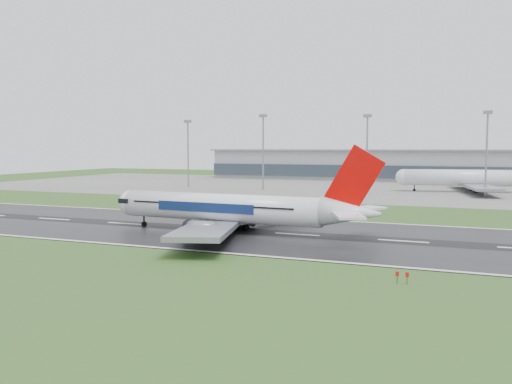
% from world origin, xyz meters
% --- Properties ---
extents(ground, '(520.00, 520.00, 0.00)m').
position_xyz_m(ground, '(0.00, 0.00, 0.00)').
color(ground, '#294C1C').
rests_on(ground, ground).
extents(runway, '(400.00, 45.00, 0.10)m').
position_xyz_m(runway, '(0.00, 0.00, 0.05)').
color(runway, black).
rests_on(runway, ground).
extents(apron, '(400.00, 130.00, 0.08)m').
position_xyz_m(apron, '(0.00, 125.00, 0.04)').
color(apron, slate).
rests_on(apron, ground).
extents(terminal, '(240.00, 36.00, 15.00)m').
position_xyz_m(terminal, '(0.00, 185.00, 7.50)').
color(terminal, gray).
rests_on(terminal, ground).
extents(main_airliner, '(58.91, 56.38, 16.60)m').
position_xyz_m(main_airliner, '(-31.43, -3.11, 8.40)').
color(main_airliner, white).
rests_on(main_airliner, runway).
extents(parked_airliner, '(68.27, 65.00, 17.34)m').
position_xyz_m(parked_airliner, '(11.88, 117.86, 8.75)').
color(parked_airliner, silver).
rests_on(parked_airliner, apron).
extents(floodmast_0, '(0.64, 0.64, 27.09)m').
position_xyz_m(floodmast_0, '(-99.36, 100.00, 13.55)').
color(floodmast_0, gray).
rests_on(floodmast_0, ground).
extents(floodmast_1, '(0.64, 0.64, 28.73)m').
position_xyz_m(floodmast_1, '(-65.55, 100.00, 14.36)').
color(floodmast_1, gray).
rests_on(floodmast_1, ground).
extents(floodmast_2, '(0.64, 0.64, 27.82)m').
position_xyz_m(floodmast_2, '(-24.56, 100.00, 13.91)').
color(floodmast_2, gray).
rests_on(floodmast_2, ground).
extents(floodmast_3, '(0.64, 0.64, 28.14)m').
position_xyz_m(floodmast_3, '(15.96, 100.00, 14.07)').
color(floodmast_3, gray).
rests_on(floodmast_3, ground).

